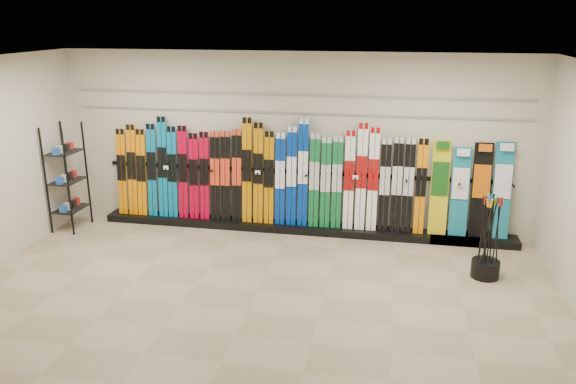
# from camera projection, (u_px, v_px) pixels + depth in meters

# --- Properties ---
(floor) EXTENTS (8.00, 8.00, 0.00)m
(floor) POSITION_uv_depth(u_px,v_px,m) (258.00, 291.00, 7.54)
(floor) COLOR gray
(floor) RESTS_ON ground
(back_wall) EXTENTS (8.00, 0.00, 8.00)m
(back_wall) POSITION_uv_depth(u_px,v_px,m) (292.00, 142.00, 9.44)
(back_wall) COLOR beige
(back_wall) RESTS_ON floor
(ceiling) EXTENTS (8.00, 8.00, 0.00)m
(ceiling) POSITION_uv_depth(u_px,v_px,m) (254.00, 63.00, 6.65)
(ceiling) COLOR silver
(ceiling) RESTS_ON back_wall
(ski_rack_base) EXTENTS (8.00, 0.40, 0.12)m
(ski_rack_base) POSITION_uv_depth(u_px,v_px,m) (302.00, 228.00, 9.62)
(ski_rack_base) COLOR black
(ski_rack_base) RESTS_ON floor
(skis) EXTENTS (5.37, 0.18, 1.82)m
(skis) POSITION_uv_depth(u_px,v_px,m) (264.00, 177.00, 9.50)
(skis) COLOR orange
(skis) RESTS_ON ski_rack_base
(snowboards) EXTENTS (1.25, 0.24, 1.54)m
(snowboards) POSITION_uv_depth(u_px,v_px,m) (471.00, 190.00, 8.97)
(snowboards) COLOR gold
(snowboards) RESTS_ON ski_rack_base
(accessory_rack) EXTENTS (0.40, 0.60, 1.82)m
(accessory_rack) POSITION_uv_depth(u_px,v_px,m) (67.00, 178.00, 9.54)
(accessory_rack) COLOR black
(accessory_rack) RESTS_ON floor
(pole_bin) EXTENTS (0.39, 0.39, 0.25)m
(pole_bin) POSITION_uv_depth(u_px,v_px,m) (485.00, 269.00, 7.91)
(pole_bin) COLOR black
(pole_bin) RESTS_ON floor
(ski_poles) EXTENTS (0.31, 0.37, 1.18)m
(ski_poles) POSITION_uv_depth(u_px,v_px,m) (488.00, 237.00, 7.76)
(ski_poles) COLOR black
(ski_poles) RESTS_ON pole_bin
(slatwall_rail_0) EXTENTS (7.60, 0.02, 0.03)m
(slatwall_rail_0) POSITION_uv_depth(u_px,v_px,m) (292.00, 113.00, 9.27)
(slatwall_rail_0) COLOR gray
(slatwall_rail_0) RESTS_ON back_wall
(slatwall_rail_1) EXTENTS (7.60, 0.02, 0.03)m
(slatwall_rail_1) POSITION_uv_depth(u_px,v_px,m) (292.00, 95.00, 9.18)
(slatwall_rail_1) COLOR gray
(slatwall_rail_1) RESTS_ON back_wall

